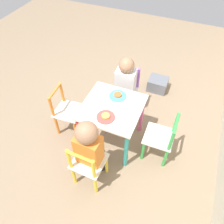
{
  "coord_description": "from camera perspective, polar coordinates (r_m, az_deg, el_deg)",
  "views": [
    {
      "loc": [
        1.22,
        0.51,
        1.9
      ],
      "look_at": [
        0.0,
        0.0,
        0.42
      ],
      "focal_mm": 35.0,
      "sensor_mm": 36.0,
      "label": 1
    }
  ],
  "objects": [
    {
      "name": "chair_green",
      "position": [
        2.05,
        12.74,
        -6.75
      ],
      "size": [
        0.26,
        0.26,
        0.53
      ],
      "rotation": [
        0.0,
        0.0,
        0.02
      ],
      "color": "silver",
      "rests_on": "ground_plane"
    },
    {
      "name": "chair_orange",
      "position": [
        2.25,
        -11.71,
        0.13
      ],
      "size": [
        0.28,
        0.28,
        0.53
      ],
      "rotation": [
        0.0,
        0.0,
        -3.07
      ],
      "color": "silver",
      "rests_on": "ground_plane"
    },
    {
      "name": "ground_plane",
      "position": [
        2.31,
        0.0,
        -7.02
      ],
      "size": [
        6.0,
        6.0,
        0.0
      ],
      "primitive_type": "plane",
      "color": "#8C755B"
    },
    {
      "name": "storage_bin",
      "position": [
        2.85,
        11.87,
        7.15
      ],
      "size": [
        0.21,
        0.23,
        0.16
      ],
      "color": "slate",
      "rests_on": "ground_plane"
    },
    {
      "name": "chair_yellow",
      "position": [
        1.87,
        -6.29,
        -13.46
      ],
      "size": [
        0.27,
        0.27,
        0.53
      ],
      "rotation": [
        0.0,
        0.0,
        -1.6
      ],
      "color": "silver",
      "rests_on": "ground_plane"
    },
    {
      "name": "child_right",
      "position": [
        1.73,
        -5.85,
        -8.85
      ],
      "size": [
        0.22,
        0.2,
        0.74
      ],
      "rotation": [
        0.0,
        0.0,
        -1.6
      ],
      "color": "#38383D",
      "rests_on": "ground_plane"
    },
    {
      "name": "chair_purple",
      "position": [
        2.42,
        3.65,
        5.46
      ],
      "size": [
        0.28,
        0.28,
        0.53
      ],
      "rotation": [
        0.0,
        0.0,
        -4.64
      ],
      "color": "silver",
      "rests_on": "ground_plane"
    },
    {
      "name": "kids_table",
      "position": [
        1.99,
        0.0,
        -0.25
      ],
      "size": [
        0.52,
        0.52,
        0.5
      ],
      "color": "silver",
      "rests_on": "ground_plane"
    },
    {
      "name": "child_left",
      "position": [
        2.27,
        3.41,
        7.55
      ],
      "size": [
        0.22,
        0.21,
        0.71
      ],
      "rotation": [
        0.0,
        0.0,
        -4.64
      ],
      "color": "#38383D",
      "rests_on": "ground_plane"
    },
    {
      "name": "plate_right",
      "position": [
        1.84,
        -1.67,
        -1.25
      ],
      "size": [
        0.16,
        0.16,
        0.03
      ],
      "color": "#E54C47",
      "rests_on": "kids_table"
    },
    {
      "name": "plate_left",
      "position": [
        2.01,
        1.52,
        4.32
      ],
      "size": [
        0.16,
        0.16,
        0.03
      ],
      "color": "#4C9EE0",
      "rests_on": "kids_table"
    }
  ]
}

